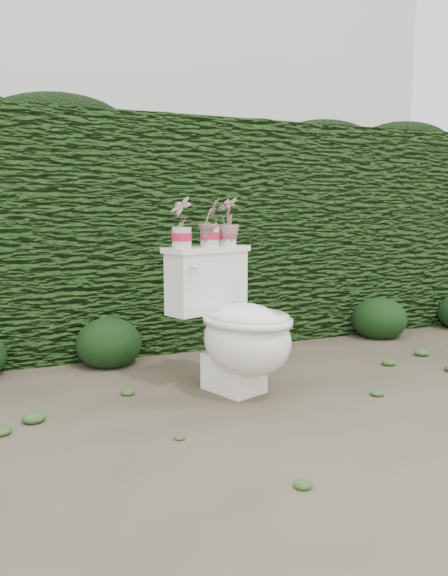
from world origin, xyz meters
name	(u,v)px	position (x,y,z in m)	size (l,w,h in m)	color
ground	(260,401)	(0.00, 0.00, 0.00)	(60.00, 60.00, 0.00)	#6E634C
hedge	(166,234)	(0.00, 1.60, 0.80)	(8.00, 1.00, 1.60)	#2B521B
house_wall	(115,141)	(0.60, 6.00, 2.00)	(8.00, 3.50, 4.00)	silver
toilet	(236,327)	(-0.05, 0.20, 0.36)	(0.65, 0.79, 0.78)	white
potted_plant_left	(182,224)	(-0.29, 0.37, 0.90)	(0.14, 0.09, 0.26)	#267B26
potted_plant_center	(210,224)	(-0.11, 0.43, 0.90)	(0.14, 0.11, 0.25)	#267B26
potted_plant_right	(227,223)	(0.02, 0.48, 0.90)	(0.14, 0.14, 0.26)	#267B26
liriope_clump_2	(109,339)	(-0.57, 1.01, 0.17)	(0.41, 0.41, 0.33)	#183613
liriope_clump_3	(259,329)	(0.50, 1.02, 0.14)	(0.35, 0.35, 0.28)	#183613
liriope_clump_4	(379,315)	(1.53, 0.98, 0.17)	(0.42, 0.42, 0.34)	#183613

